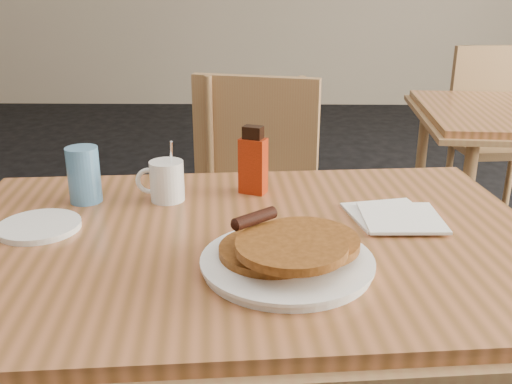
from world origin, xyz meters
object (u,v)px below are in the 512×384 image
chair_main_far (255,197)px  chair_neighbor_far (493,121)px  blue_tumbler (84,175)px  main_table (246,255)px  coffee_mug (166,180)px  pancake_plate (288,255)px  syrup_bottle (253,162)px

chair_main_far → chair_neighbor_far: size_ratio=1.02×
blue_tumbler → main_table: bearing=-26.0°
coffee_mug → blue_tumbler: bearing=-164.5°
chair_main_far → pancake_plate: 0.89m
pancake_plate → chair_neighbor_far: bearing=60.7°
main_table → coffee_mug: size_ratio=8.99×
main_table → chair_main_far: (0.00, 0.73, -0.15)m
blue_tumbler → pancake_plate: bearing=-35.2°
coffee_mug → syrup_bottle: (0.19, 0.05, 0.03)m
coffee_mug → syrup_bottle: bearing=27.2°
chair_neighbor_far → main_table: bearing=-128.0°
chair_neighbor_far → syrup_bottle: syrup_bottle is taller
main_table → pancake_plate: (0.08, -0.13, 0.07)m
coffee_mug → blue_tumbler: (-0.18, -0.01, 0.01)m
pancake_plate → blue_tumbler: (-0.43, 0.31, 0.04)m
syrup_bottle → chair_neighbor_far: bearing=75.1°
chair_main_far → blue_tumbler: bearing=-109.5°
chair_main_far → coffee_mug: 0.62m
main_table → chair_main_far: chair_main_far is taller
syrup_bottle → blue_tumbler: syrup_bottle is taller
main_table → chair_neighbor_far: 2.23m
syrup_bottle → coffee_mug: bearing=-143.7°
pancake_plate → blue_tumbler: bearing=144.8°
chair_neighbor_far → blue_tumbler: 2.32m
syrup_bottle → blue_tumbler: (-0.37, -0.06, -0.01)m
chair_neighbor_far → pancake_plate: (-1.12, -2.00, 0.23)m
pancake_plate → syrup_bottle: 0.38m
main_table → coffee_mug: coffee_mug is taller
coffee_mug → pancake_plate: bearing=-38.9°
chair_neighbor_far → pancake_plate: chair_neighbor_far is taller
pancake_plate → syrup_bottle: bearing=100.2°
coffee_mug → blue_tumbler: coffee_mug is taller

